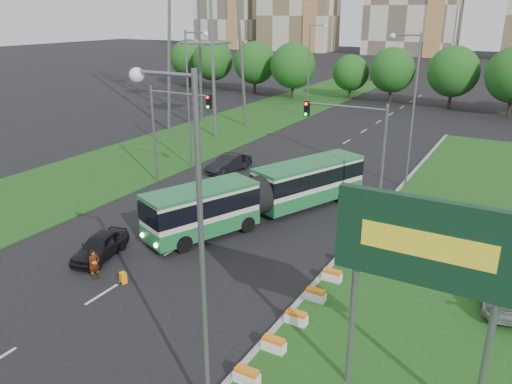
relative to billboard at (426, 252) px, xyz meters
The scene contains 17 objects.
ground 14.97m from the billboard, 153.89° to the left, with size 360.00×360.00×0.00m, color black.
grass_median 15.29m from the billboard, 86.93° to the left, with size 14.00×60.00×0.15m, color #1A4C15.
median_kerb 16.48m from the billboard, 113.88° to the left, with size 0.30×60.00×0.18m, color #979797.
left_verge 43.75m from the billboard, 134.29° to the left, with size 12.00×110.00×0.10m, color #1A4C15.
lane_markings 30.77m from the billboard, 120.39° to the left, with size 0.20×100.00×0.01m, color beige, non-canonical shape.
flower_planters 9.20m from the billboard, 140.32° to the left, with size 1.10×13.70×0.60m, color white, non-canonical shape.
billboard is the anchor object (origin of this frame).
traffic_mast_median 17.68m from the billboard, 115.03° to the left, with size 5.76×0.32×8.00m.
traffic_mast_left 27.16m from the billboard, 146.45° to the left, with size 5.76×0.32×8.00m.
street_lamps 22.11m from the billboard, 133.62° to the left, with size 36.00×60.00×12.00m, color slate, non-canonical shape.
tree_line 61.07m from the billboard, 92.11° to the left, with size 120.00×8.00×9.00m, color #1A5316, non-canonical shape.
articulated_bus 18.95m from the billboard, 135.81° to the left, with size 2.68×17.18×2.83m.
car_left_near 19.32m from the billboard, behind, with size 1.70×4.22×1.44m, color black.
car_left_far 29.63m from the billboard, 135.22° to the left, with size 1.61×4.60×1.52m, color black.
car_median 10.51m from the billboard, 75.30° to the left, with size 1.99×4.90×1.42m, color #999CA2.
pedestrian 17.52m from the billboard, behind, with size 0.63×0.41×1.73m, color gray.
shopping_trolley 16.25m from the billboard, behind, with size 0.35×0.37×0.60m.
Camera 1 is at (14.58, -21.22, 13.46)m, focal length 35.00 mm.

